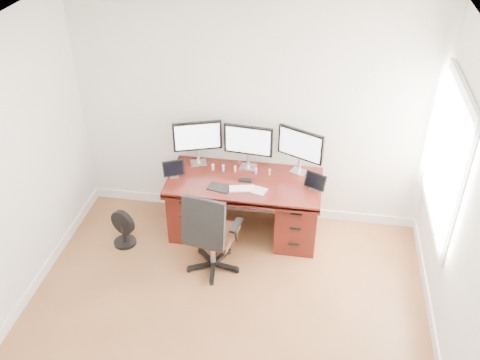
% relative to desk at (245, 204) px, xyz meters
% --- Properties ---
extents(ground, '(4.50, 4.50, 0.00)m').
position_rel_desk_xyz_m(ground, '(0.00, -1.83, -0.40)').
color(ground, brown).
rests_on(ground, ground).
extents(back_wall, '(4.00, 0.10, 2.70)m').
position_rel_desk_xyz_m(back_wall, '(0.00, 0.42, 0.95)').
color(back_wall, white).
rests_on(back_wall, ground).
extents(right_wall, '(0.10, 4.50, 2.70)m').
position_rel_desk_xyz_m(right_wall, '(2.00, -1.72, 0.95)').
color(right_wall, white).
rests_on(right_wall, ground).
extents(desk, '(1.70, 0.80, 0.75)m').
position_rel_desk_xyz_m(desk, '(0.00, 0.00, 0.00)').
color(desk, '#44120D').
rests_on(desk, ground).
extents(office_chair, '(0.63, 0.63, 1.03)m').
position_rel_desk_xyz_m(office_chair, '(-0.25, -0.70, -0.06)').
color(office_chair, black).
rests_on(office_chair, ground).
extents(floor_fan, '(0.30, 0.26, 0.44)m').
position_rel_desk_xyz_m(floor_fan, '(-1.32, -0.44, -0.19)').
color(floor_fan, black).
rests_on(floor_fan, ground).
extents(monitor_left, '(0.53, 0.21, 0.53)m').
position_rel_desk_xyz_m(monitor_left, '(-0.58, 0.24, 0.68)').
color(monitor_left, silver).
rests_on(monitor_left, desk).
extents(monitor_center, '(0.55, 0.16, 0.53)m').
position_rel_desk_xyz_m(monitor_center, '(-0.00, 0.24, 0.68)').
color(monitor_center, silver).
rests_on(monitor_center, desk).
extents(monitor_right, '(0.51, 0.27, 0.53)m').
position_rel_desk_xyz_m(monitor_right, '(0.58, 0.24, 0.68)').
color(monitor_right, silver).
rests_on(monitor_right, desk).
extents(tablet_left, '(0.25, 0.16, 0.19)m').
position_rel_desk_xyz_m(tablet_left, '(-0.79, -0.08, 0.43)').
color(tablet_left, silver).
rests_on(tablet_left, desk).
extents(tablet_right, '(0.25, 0.16, 0.19)m').
position_rel_desk_xyz_m(tablet_right, '(0.77, -0.08, 0.43)').
color(tablet_right, silver).
rests_on(tablet_right, desk).
extents(keyboard, '(0.29, 0.17, 0.01)m').
position_rel_desk_xyz_m(keyboard, '(0.00, -0.21, 0.36)').
color(keyboard, white).
rests_on(keyboard, desk).
extents(trackpad, '(0.17, 0.17, 0.01)m').
position_rel_desk_xyz_m(trackpad, '(0.19, -0.22, 0.35)').
color(trackpad, silver).
rests_on(trackpad, desk).
extents(drawing_tablet, '(0.27, 0.20, 0.01)m').
position_rel_desk_xyz_m(drawing_tablet, '(-0.24, -0.22, 0.35)').
color(drawing_tablet, black).
rests_on(drawing_tablet, desk).
extents(phone, '(0.15, 0.09, 0.01)m').
position_rel_desk_xyz_m(phone, '(0.01, -0.04, 0.35)').
color(phone, black).
rests_on(phone, desk).
extents(figurine_yellow, '(0.03, 0.03, 0.08)m').
position_rel_desk_xyz_m(figurine_yellow, '(-0.38, 0.12, 0.39)').
color(figurine_yellow, tan).
rests_on(figurine_yellow, desk).
extents(figurine_blue, '(0.03, 0.03, 0.08)m').
position_rel_desk_xyz_m(figurine_blue, '(-0.27, 0.12, 0.39)').
color(figurine_blue, '#70A5F2').
rests_on(figurine_blue, desk).
extents(figurine_orange, '(0.03, 0.03, 0.08)m').
position_rel_desk_xyz_m(figurine_orange, '(-0.13, 0.12, 0.39)').
color(figurine_orange, '#F08A5B').
rests_on(figurine_orange, desk).
extents(figurine_purple, '(0.03, 0.03, 0.08)m').
position_rel_desk_xyz_m(figurine_purple, '(0.11, 0.12, 0.39)').
color(figurine_purple, '#9957DD').
rests_on(figurine_purple, desk).
extents(figurine_brown, '(0.03, 0.03, 0.08)m').
position_rel_desk_xyz_m(figurine_brown, '(0.26, 0.12, 0.39)').
color(figurine_brown, olive).
rests_on(figurine_brown, desk).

